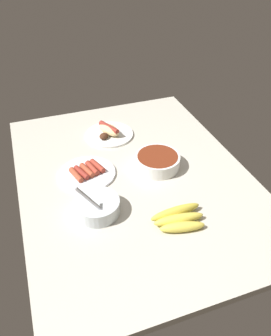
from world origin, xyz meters
TOP-DOWN VIEW (x-y plane):
  - ground_plane at (0.00, 0.00)cm, footprint 120.00×90.00cm
  - bowl_coleslaw at (15.21, -18.95)cm, footprint 15.98×15.98cm
  - bowl_chili at (-2.13, 10.98)cm, footprint 18.48×18.48cm
  - banana_bunch at (29.15, 5.76)cm, footprint 12.38×18.91cm
  - plate_hotdog_assembled at (-32.18, -1.21)cm, footprint 22.38×22.38cm
  - plate_sausages at (-6.89, -17.58)cm, footprint 22.71×22.71cm

SIDE VIEW (x-z plane):
  - ground_plane at x=0.00cm, z-range -3.00..0.00cm
  - plate_sausages at x=-6.89cm, z-range -0.64..2.60cm
  - plate_hotdog_assembled at x=-32.18cm, z-range -0.99..4.62cm
  - banana_bunch at x=29.15cm, z-range -0.14..3.86cm
  - bowl_coleslaw at x=15.21cm, z-range -4.56..10.52cm
  - bowl_chili at x=-2.13cm, z-range 0.25..5.83cm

